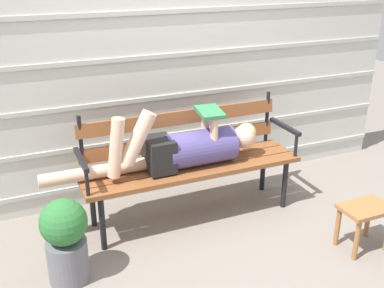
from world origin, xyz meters
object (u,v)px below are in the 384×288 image
(park_bench, at_px, (189,156))
(reclining_person, at_px, (184,148))
(potted_plant, at_px, (65,239))
(footstool, at_px, (365,216))

(park_bench, xyz_separation_m, reclining_person, (-0.07, -0.07, 0.11))
(reclining_person, distance_m, potted_plant, 1.13)
(park_bench, bearing_deg, reclining_person, -134.16)
(park_bench, relative_size, potted_plant, 2.99)
(reclining_person, relative_size, footstool, 4.77)
(potted_plant, bearing_deg, park_bench, 24.56)
(park_bench, xyz_separation_m, footstool, (0.97, -0.97, -0.25))
(footstool, xyz_separation_m, potted_plant, (-2.03, 0.48, 0.05))
(park_bench, distance_m, potted_plant, 1.19)
(park_bench, xyz_separation_m, potted_plant, (-1.07, -0.49, -0.20))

